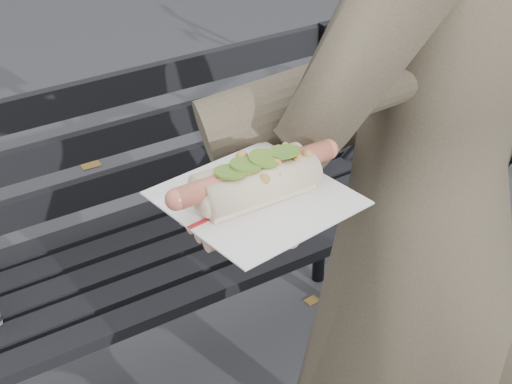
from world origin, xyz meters
TOP-DOWN VIEW (x-y plane):
  - park_bench at (0.07, 0.92)m, footprint 1.50×0.44m
  - person at (0.28, 0.15)m, footprint 0.73×0.54m
  - held_hotdog at (0.08, 0.11)m, footprint 0.63×0.32m

SIDE VIEW (x-z plane):
  - park_bench at x=0.07m, z-range 0.08..0.96m
  - person at x=0.28m, z-range 0.00..1.81m
  - held_hotdog at x=0.08m, z-range 1.10..1.30m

